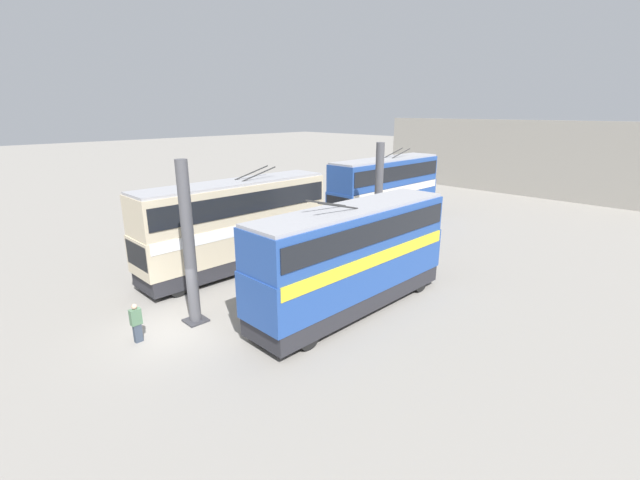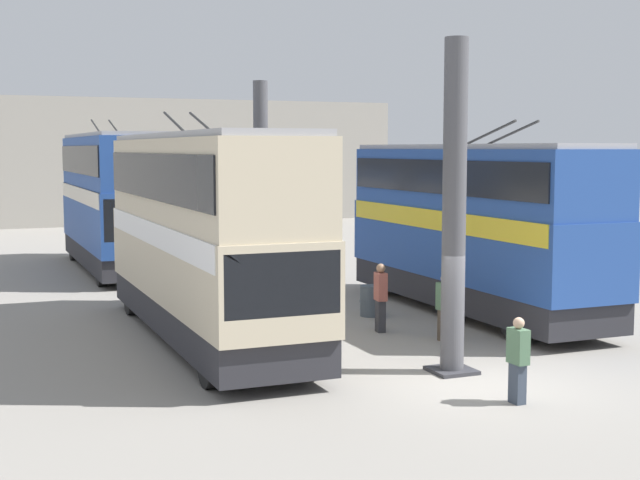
# 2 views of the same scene
# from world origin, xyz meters

# --- Properties ---
(ground_plane) EXTENTS (240.00, 240.00, 0.00)m
(ground_plane) POSITION_xyz_m (0.00, 0.00, 0.00)
(ground_plane) COLOR gray
(depot_back_wall) EXTENTS (0.50, 36.00, 7.82)m
(depot_back_wall) POSITION_xyz_m (40.68, 0.00, 3.91)
(depot_back_wall) COLOR gray
(depot_back_wall) RESTS_ON ground_plane
(support_column_near) EXTENTS (0.89, 0.89, 6.98)m
(support_column_near) POSITION_xyz_m (1.30, 0.00, 3.37)
(support_column_near) COLOR #4C4C51
(support_column_near) RESTS_ON ground_plane
(support_column_far) EXTENTS (0.89, 0.89, 6.98)m
(support_column_far) POSITION_xyz_m (13.97, 0.00, 3.37)
(support_column_far) COLOR #4C4C51
(support_column_far) RESTS_ON ground_plane
(bus_left_far) EXTENTS (10.74, 2.54, 5.46)m
(bus_left_far) POSITION_xyz_m (7.01, -4.01, 2.76)
(bus_left_far) COLOR black
(bus_left_far) RESTS_ON ground_plane
(bus_right_near) EXTENTS (11.43, 2.54, 5.70)m
(bus_right_near) POSITION_xyz_m (6.33, 4.01, 2.89)
(bus_right_near) COLOR black
(bus_right_near) RESTS_ON ground_plane
(bus_right_mid) EXTENTS (10.77, 2.54, 5.91)m
(bus_right_mid) POSITION_xyz_m (20.09, 4.01, 3.00)
(bus_right_mid) COLOR black
(bus_right_mid) RESTS_ON ground_plane
(person_aisle_foreground) EXTENTS (0.43, 0.25, 1.62)m
(person_aisle_foreground) POSITION_xyz_m (-1.17, 0.06, 0.85)
(person_aisle_foreground) COLOR #384251
(person_aisle_foreground) RESTS_ON ground_plane
(person_by_left_row) EXTENTS (0.46, 0.32, 1.67)m
(person_by_left_row) POSITION_xyz_m (4.03, -1.41, 0.88)
(person_by_left_row) COLOR #473D33
(person_by_left_row) RESTS_ON ground_plane
(person_aisle_midway) EXTENTS (0.45, 0.29, 1.78)m
(person_aisle_midway) POSITION_xyz_m (5.61, -0.43, 0.95)
(person_aisle_midway) COLOR #2D2D33
(person_aisle_midway) RESTS_ON ground_plane
(oil_drum) EXTENTS (0.63, 0.63, 0.87)m
(oil_drum) POSITION_xyz_m (7.70, -1.15, 0.43)
(oil_drum) COLOR #424C56
(oil_drum) RESTS_ON ground_plane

